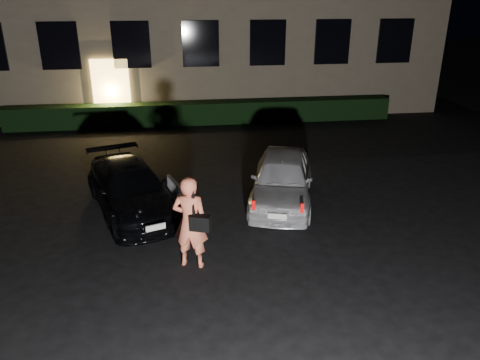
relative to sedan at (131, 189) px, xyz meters
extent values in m
plane|color=black|center=(2.17, -2.90, -0.57)|extent=(80.00, 80.00, 0.00)
cube|color=#FFCA62|center=(-1.33, 8.04, 0.68)|extent=(1.40, 0.10, 2.50)
cube|color=black|center=(-3.03, 8.04, 2.43)|extent=(1.40, 0.10, 1.70)
cube|color=black|center=(-0.43, 8.04, 2.43)|extent=(1.40, 0.10, 1.70)
cube|color=black|center=(2.17, 8.04, 2.43)|extent=(1.40, 0.10, 1.70)
cube|color=black|center=(4.77, 8.04, 2.43)|extent=(1.40, 0.10, 1.70)
cube|color=black|center=(7.37, 8.04, 2.43)|extent=(1.40, 0.10, 1.70)
cube|color=black|center=(9.97, 8.04, 2.43)|extent=(1.40, 0.10, 1.70)
cube|color=black|center=(2.17, 7.60, -0.14)|extent=(15.00, 0.70, 0.85)
imported|color=black|center=(0.00, 0.00, 0.00)|extent=(2.76, 4.20, 1.13)
cube|color=white|center=(1.04, -0.40, 0.13)|extent=(0.33, 0.79, 0.38)
cube|color=silver|center=(0.65, -1.91, -0.07)|extent=(0.40, 0.17, 0.13)
imported|color=silver|center=(3.68, 0.02, 0.05)|extent=(2.37, 3.89, 1.24)
cube|color=red|center=(2.73, -1.52, 0.11)|extent=(0.08, 0.07, 0.21)
cube|color=red|center=(3.72, -1.79, 0.11)|extent=(0.08, 0.07, 0.21)
cube|color=silver|center=(3.21, -1.70, -0.10)|extent=(0.41, 0.14, 0.12)
imported|color=#EA7151|center=(1.34, -2.61, 0.36)|extent=(0.78, 0.64, 1.85)
cube|color=black|center=(1.52, -2.80, 0.43)|extent=(0.41, 0.28, 0.29)
cube|color=black|center=(1.41, -2.72, 0.85)|extent=(0.06, 0.07, 0.58)
camera|label=1|loc=(1.25, -10.46, 4.44)|focal=35.00mm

